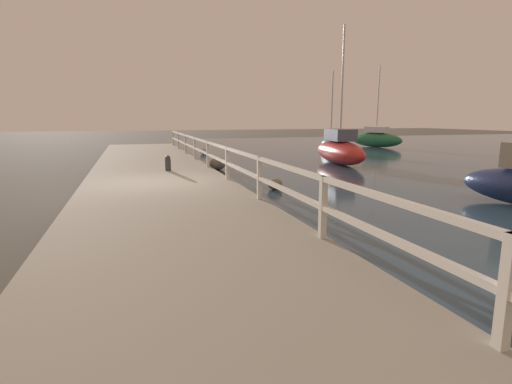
# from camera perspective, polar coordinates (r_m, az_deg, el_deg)

# --- Properties ---
(ground_plane) EXTENTS (120.00, 120.00, 0.00)m
(ground_plane) POSITION_cam_1_polar(r_m,az_deg,el_deg) (12.21, -13.61, -0.08)
(ground_plane) COLOR #4C473D
(dock_walkway) EXTENTS (4.35, 36.00, 0.32)m
(dock_walkway) POSITION_cam_1_polar(r_m,az_deg,el_deg) (12.18, -13.64, 0.65)
(dock_walkway) COLOR gray
(dock_walkway) RESTS_ON ground
(railing) EXTENTS (0.10, 32.50, 0.99)m
(railing) POSITION_cam_1_polar(r_m,az_deg,el_deg) (12.37, -4.14, 4.99)
(railing) COLOR silver
(railing) RESTS_ON dock_walkway
(boulder_near_dock) EXTENTS (0.45, 0.41, 0.34)m
(boulder_near_dock) POSITION_cam_1_polar(r_m,az_deg,el_deg) (24.56, -7.47, 5.76)
(boulder_near_dock) COLOR gray
(boulder_near_dock) RESTS_ON ground
(boulder_far_strip) EXTENTS (0.46, 0.42, 0.35)m
(boulder_far_strip) POSITION_cam_1_polar(r_m,az_deg,el_deg) (12.35, 2.73, 1.15)
(boulder_far_strip) COLOR slate
(boulder_far_strip) RESTS_ON ground
(boulder_mid_strip) EXTENTS (0.71, 0.64, 0.54)m
(boulder_mid_strip) POSITION_cam_1_polar(r_m,az_deg,el_deg) (17.08, -5.50, 4.05)
(boulder_mid_strip) COLOR #666056
(boulder_mid_strip) RESTS_ON ground
(mooring_bollard) EXTENTS (0.20, 0.20, 0.56)m
(mooring_bollard) POSITION_cam_1_polar(r_m,az_deg,el_deg) (14.65, -12.47, 4.07)
(mooring_bollard) COLOR #333338
(mooring_bollard) RESTS_ON dock_walkway
(sailboat_red) EXTENTS (2.03, 5.14, 6.34)m
(sailboat_red) POSITION_cam_1_polar(r_m,az_deg,el_deg) (19.59, 11.88, 5.89)
(sailboat_red) COLOR red
(sailboat_red) RESTS_ON water_surface
(sailboat_green) EXTENTS (2.57, 4.55, 6.02)m
(sailboat_green) POSITION_cam_1_polar(r_m,az_deg,el_deg) (31.58, 16.77, 7.32)
(sailboat_green) COLOR #236B42
(sailboat_green) RESTS_ON water_surface
(sailboat_teal) EXTENTS (2.00, 3.60, 5.08)m
(sailboat_teal) POSITION_cam_1_polar(r_m,az_deg,el_deg) (26.34, 10.61, 6.79)
(sailboat_teal) COLOR #1E707A
(sailboat_teal) RESTS_ON water_surface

